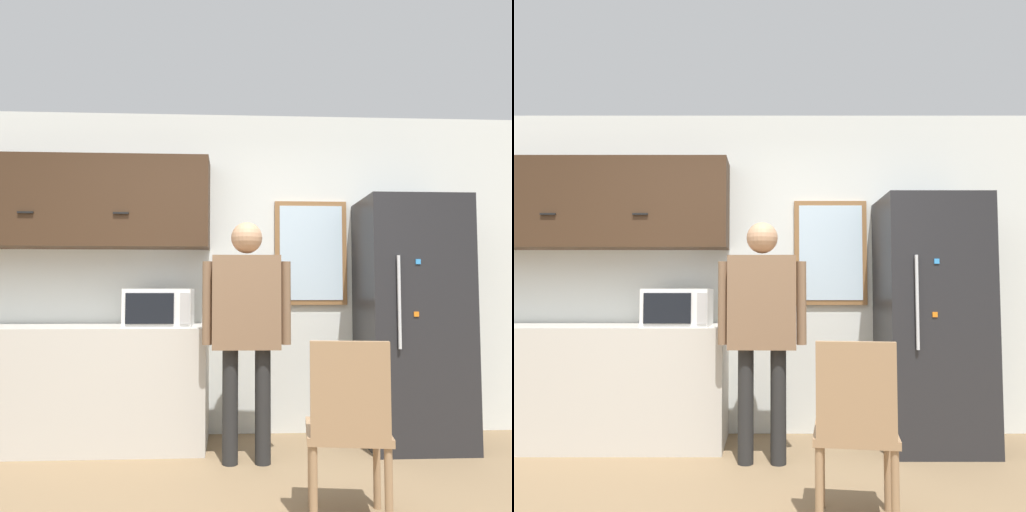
% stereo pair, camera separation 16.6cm
% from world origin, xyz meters
% --- Properties ---
extents(back_wall, '(6.00, 0.06, 2.70)m').
position_xyz_m(back_wall, '(0.00, 2.11, 1.35)').
color(back_wall, silver).
rests_on(back_wall, ground_plane).
extents(counter, '(2.07, 0.58, 0.91)m').
position_xyz_m(counter, '(-1.17, 1.79, 0.46)').
color(counter, '#BCB7AD').
rests_on(counter, ground_plane).
extents(upper_cabinets, '(2.07, 0.36, 0.73)m').
position_xyz_m(upper_cabinets, '(-1.17, 1.91, 1.90)').
color(upper_cabinets, '#3D2819').
extents(microwave, '(0.50, 0.41, 0.29)m').
position_xyz_m(microwave, '(-0.50, 1.74, 1.06)').
color(microwave, white).
rests_on(microwave, counter).
extents(person, '(0.62, 0.23, 1.67)m').
position_xyz_m(person, '(0.16, 1.36, 1.02)').
color(person, black).
rests_on(person, ground_plane).
extents(refrigerator, '(0.77, 0.70, 1.91)m').
position_xyz_m(refrigerator, '(1.47, 1.73, 0.96)').
color(refrigerator, '#232326').
rests_on(refrigerator, ground_plane).
extents(chair, '(0.47, 0.47, 0.95)m').
position_xyz_m(chair, '(0.64, 0.40, 0.53)').
color(chair, '#997551').
rests_on(chair, ground_plane).
extents(window, '(0.61, 0.05, 0.88)m').
position_xyz_m(window, '(0.73, 2.07, 1.51)').
color(window, olive).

